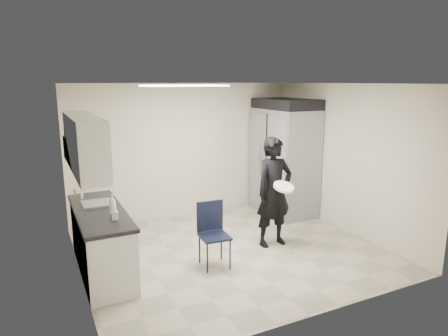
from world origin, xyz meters
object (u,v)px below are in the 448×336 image
man_tuxedo (274,192)px  commercial_fridge (284,162)px  lower_counter (101,243)px  folding_chair (215,237)px

man_tuxedo → commercial_fridge: bearing=48.1°
commercial_fridge → man_tuxedo: size_ratio=1.18×
lower_counter → folding_chair: bearing=-20.2°
folding_chair → man_tuxedo: bearing=18.4°
folding_chair → man_tuxedo: (1.20, 0.30, 0.44)m
man_tuxedo → folding_chair: bearing=-168.0°
lower_counter → commercial_fridge: commercial_fridge is taller
commercial_fridge → man_tuxedo: 1.72m
lower_counter → folding_chair: (1.49, -0.55, 0.02)m
lower_counter → folding_chair: 1.59m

